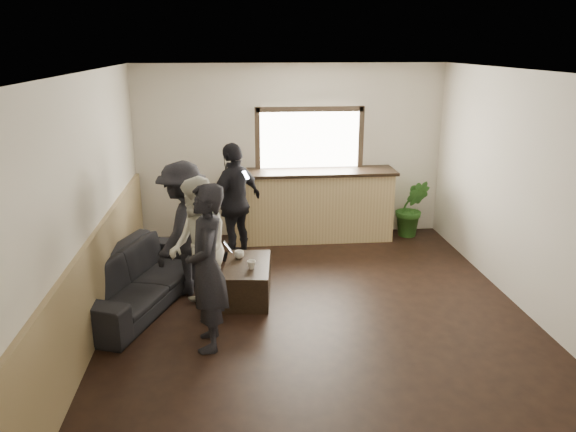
{
  "coord_description": "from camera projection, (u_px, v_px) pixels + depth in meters",
  "views": [
    {
      "loc": [
        -0.92,
        -6.0,
        3.08
      ],
      "look_at": [
        -0.3,
        0.4,
        1.1
      ],
      "focal_mm": 35.0,
      "sensor_mm": 36.0,
      "label": 1
    }
  ],
  "objects": [
    {
      "name": "ground",
      "position": [
        316.0,
        313.0,
        6.7
      ],
      "size": [
        5.0,
        6.0,
        0.01
      ],
      "primitive_type": "cube",
      "color": "black"
    },
    {
      "name": "room_shell",
      "position": [
        252.0,
        196.0,
        6.2
      ],
      "size": [
        5.01,
        6.01,
        2.8
      ],
      "color": "silver",
      "rests_on": "ground"
    },
    {
      "name": "bar_counter",
      "position": [
        311.0,
        201.0,
        9.1
      ],
      "size": [
        2.7,
        0.68,
        2.13
      ],
      "color": "tan",
      "rests_on": "ground"
    },
    {
      "name": "sofa",
      "position": [
        137.0,
        278.0,
        6.87
      ],
      "size": [
        1.64,
        2.45,
        0.67
      ],
      "primitive_type": "imported",
      "rotation": [
        0.0,
        0.0,
        1.21
      ],
      "color": "black",
      "rests_on": "ground"
    },
    {
      "name": "coffee_table",
      "position": [
        248.0,
        280.0,
        7.08
      ],
      "size": [
        0.65,
        1.05,
        0.45
      ],
      "primitive_type": "cube",
      "rotation": [
        0.0,
        0.0,
        -0.1
      ],
      "color": "black",
      "rests_on": "ground"
    },
    {
      "name": "cup_a",
      "position": [
        239.0,
        254.0,
        7.19
      ],
      "size": [
        0.17,
        0.17,
        0.1
      ],
      "primitive_type": "imported",
      "rotation": [
        0.0,
        0.0,
        0.61
      ],
      "color": "silver",
      "rests_on": "coffee_table"
    },
    {
      "name": "cup_b",
      "position": [
        251.0,
        265.0,
        6.85
      ],
      "size": [
        0.14,
        0.14,
        0.1
      ],
      "primitive_type": "imported",
      "rotation": [
        0.0,
        0.0,
        5.93
      ],
      "color": "silver",
      "rests_on": "coffee_table"
    },
    {
      "name": "potted_plant",
      "position": [
        412.0,
        208.0,
        9.26
      ],
      "size": [
        0.61,
        0.53,
        0.97
      ],
      "primitive_type": "imported",
      "rotation": [
        0.0,
        0.0,
        -0.21
      ],
      "color": "#2D6623",
      "rests_on": "ground"
    },
    {
      "name": "person_a",
      "position": [
        207.0,
        268.0,
        5.74
      ],
      "size": [
        0.49,
        0.66,
        1.77
      ],
      "rotation": [
        0.0,
        0.0,
        -1.53
      ],
      "color": "black",
      "rests_on": "ground"
    },
    {
      "name": "person_b",
      "position": [
        198.0,
        249.0,
        6.44
      ],
      "size": [
        0.82,
        0.94,
        1.66
      ],
      "rotation": [
        0.0,
        0.0,
        -1.31
      ],
      "color": "beige",
      "rests_on": "ground"
    },
    {
      "name": "person_c",
      "position": [
        184.0,
        228.0,
        7.06
      ],
      "size": [
        1.02,
        1.27,
        1.71
      ],
      "rotation": [
        0.0,
        0.0,
        -1.98
      ],
      "color": "black",
      "rests_on": "ground"
    },
    {
      "name": "person_d",
      "position": [
        235.0,
        202.0,
        8.15
      ],
      "size": [
        1.01,
        1.04,
        1.75
      ],
      "rotation": [
        0.0,
        0.0,
        -2.32
      ],
      "color": "black",
      "rests_on": "ground"
    }
  ]
}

